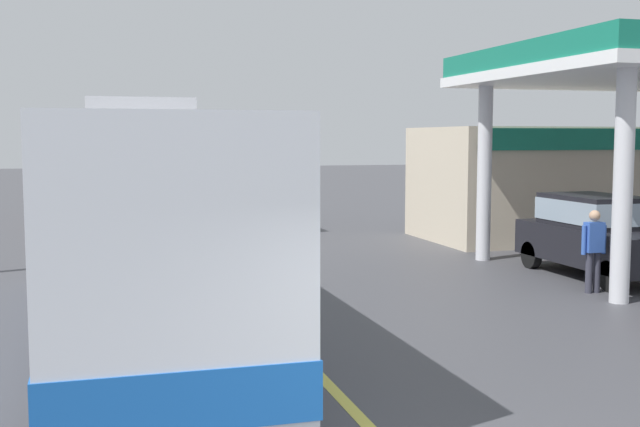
% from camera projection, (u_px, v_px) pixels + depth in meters
% --- Properties ---
extents(ground, '(120.00, 120.00, 0.00)m').
position_uv_depth(ground, '(187.00, 236.00, 24.79)').
color(ground, '#424247').
extents(lane_divider_stripe, '(0.16, 50.00, 0.01)m').
position_uv_depth(lane_divider_stripe, '(209.00, 259.00, 20.00)').
color(lane_divider_stripe, '#D8CC4C').
rests_on(lane_divider_stripe, ground).
extents(coach_bus_main, '(2.60, 11.04, 3.69)m').
position_uv_depth(coach_bus_main, '(143.00, 227.00, 12.03)').
color(coach_bus_main, silver).
rests_on(coach_bus_main, ground).
extents(gas_station_roadside, '(9.10, 11.95, 5.10)m').
position_uv_depth(gas_station_roadside, '(578.00, 154.00, 22.13)').
color(gas_station_roadside, '#147259').
rests_on(gas_station_roadside, ground).
extents(car_at_pump, '(1.70, 4.20, 1.82)m').
position_uv_depth(car_at_pump, '(596.00, 232.00, 17.42)').
color(car_at_pump, black).
rests_on(car_at_pump, ground).
extents(minibus_opposing_lane, '(2.04, 6.13, 2.44)m').
position_uv_depth(minibus_opposing_lane, '(231.00, 184.00, 27.33)').
color(minibus_opposing_lane, '#A5A5AD').
rests_on(minibus_opposing_lane, ground).
extents(pedestrian_near_pump, '(0.55, 0.22, 1.66)m').
position_uv_depth(pedestrian_near_pump, '(594.00, 247.00, 15.62)').
color(pedestrian_near_pump, '#33333F').
rests_on(pedestrian_near_pump, ground).
extents(car_trailing_behind_bus, '(1.70, 4.20, 1.82)m').
position_uv_depth(car_trailing_behind_bus, '(115.00, 194.00, 28.92)').
color(car_trailing_behind_bus, maroon).
rests_on(car_trailing_behind_bus, ground).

